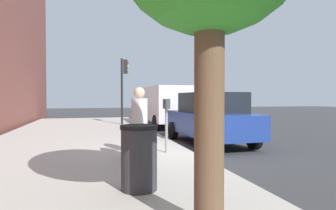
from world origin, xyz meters
TOP-DOWN VIEW (x-y plane):
  - ground_plane at (0.00, 0.00)m, footprint 80.00×80.00m
  - sidewalk_slab at (0.00, 3.00)m, footprint 28.00×6.00m
  - parking_meter at (-0.49, 0.71)m, footprint 0.36×0.12m
  - pedestrian_at_meter at (-0.65, 1.44)m, footprint 0.51×0.36m
  - pedestrian_bystander at (-1.42, 1.57)m, footprint 0.41×0.41m
  - parked_sedan_near at (1.50, -1.35)m, footprint 4.44×2.05m
  - parked_van_far at (7.64, -1.35)m, footprint 5.21×2.13m
  - traffic_signal at (8.21, 0.89)m, footprint 0.24×0.44m
  - trash_bin at (-3.41, 1.90)m, footprint 0.59×0.59m

SIDE VIEW (x-z plane):
  - ground_plane at x=0.00m, z-range 0.00..0.00m
  - sidewalk_slab at x=0.00m, z-range 0.00..0.15m
  - trash_bin at x=-3.41m, z-range 0.15..1.16m
  - parked_sedan_near at x=1.50m, z-range 0.01..1.78m
  - pedestrian_bystander at x=-1.42m, z-range 0.28..1.96m
  - pedestrian_at_meter at x=-0.65m, z-range 0.28..1.96m
  - parking_meter at x=-0.49m, z-range 0.46..1.87m
  - parked_van_far at x=7.64m, z-range 0.17..2.35m
  - traffic_signal at x=8.21m, z-range 0.78..4.38m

